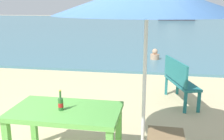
% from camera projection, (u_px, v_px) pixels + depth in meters
% --- Properties ---
extents(sea_water, '(120.00, 50.00, 0.08)m').
position_uv_depth(sea_water, '(150.00, 23.00, 31.82)').
color(sea_water, teal).
rests_on(sea_water, ground_plane).
extents(picnic_table_green, '(1.40, 0.80, 0.76)m').
position_uv_depth(picnic_table_green, '(66.00, 117.00, 3.26)').
color(picnic_table_green, '#60B24C').
rests_on(picnic_table_green, ground_plane).
extents(beer_bottle_amber, '(0.07, 0.07, 0.26)m').
position_uv_depth(beer_bottle_amber, '(61.00, 103.00, 3.18)').
color(beer_bottle_amber, '#2D662D').
rests_on(beer_bottle_amber, picnic_table_green).
extents(bench_teal_center, '(0.70, 1.25, 0.95)m').
position_uv_depth(bench_teal_center, '(179.00, 79.00, 5.39)').
color(bench_teal_center, '#237275').
rests_on(bench_teal_center, ground_plane).
extents(swimmer_person, '(0.34, 0.34, 0.41)m').
position_uv_depth(swimmer_person, '(155.00, 55.00, 9.67)').
color(swimmer_person, tan).
rests_on(swimmer_person, sea_water).
extents(boat_fishing_trawler, '(5.26, 1.43, 1.91)m').
position_uv_depth(boat_fishing_trawler, '(176.00, 16.00, 37.62)').
color(boat_fishing_trawler, '#38383F').
rests_on(boat_fishing_trawler, sea_water).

